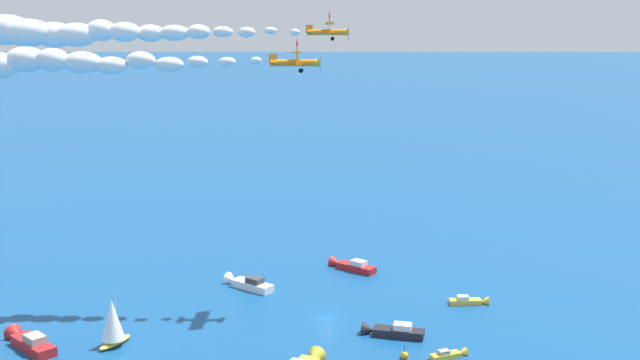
% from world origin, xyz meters
% --- Properties ---
extents(ground_plane, '(2000.00, 2000.00, 0.00)m').
position_xyz_m(ground_plane, '(0.00, 0.00, 0.00)').
color(ground_plane, navy).
extents(motorboat_far_port, '(3.42, 9.89, 2.82)m').
position_xyz_m(motorboat_far_port, '(-4.87, -19.18, 0.76)').
color(motorboat_far_port, white).
rests_on(motorboat_far_port, ground_plane).
extents(motorboat_far_stbd, '(3.26, 9.42, 2.68)m').
position_xyz_m(motorboat_far_stbd, '(-22.88, -9.03, 0.72)').
color(motorboat_far_stbd, '#B21E1E').
rests_on(motorboat_far_stbd, ground_plane).
extents(sailboat_inshore, '(6.11, 3.50, 7.76)m').
position_xyz_m(sailboat_inshore, '(24.68, -20.19, 3.54)').
color(sailboat_inshore, gold).
rests_on(sailboat_inshore, ground_plane).
extents(motorboat_offshore, '(4.95, 6.11, 1.83)m').
position_xyz_m(motorboat_offshore, '(-17.76, 16.35, 0.49)').
color(motorboat_offshore, gold).
rests_on(motorboat_offshore, ground_plane).
extents(motorboat_trailing, '(5.02, 11.05, 3.11)m').
position_xyz_m(motorboat_trailing, '(31.40, -29.99, 0.84)').
color(motorboat_trailing, '#B21E1E').
rests_on(motorboat_trailing, ground_plane).
extents(motorboat_ahead, '(5.15, 4.19, 1.55)m').
position_xyz_m(motorboat_ahead, '(3.01, 21.65, 0.42)').
color(motorboat_ahead, gold).
rests_on(motorboat_ahead, ground_plane).
extents(motorboat_mid_cluster, '(4.98, 9.32, 2.63)m').
position_xyz_m(motorboat_mid_cluster, '(0.75, 11.26, 0.71)').
color(motorboat_mid_cluster, black).
rests_on(motorboat_mid_cluster, ground_plane).
extents(marker_buoy, '(1.10, 1.10, 2.10)m').
position_xyz_m(marker_buoy, '(6.63, 16.48, 0.39)').
color(marker_buoy, orange).
rests_on(marker_buoy, ground_plane).
extents(biplane_lead, '(6.89, 6.95, 3.60)m').
position_xyz_m(biplane_lead, '(-9.37, -5.42, 43.30)').
color(biplane_lead, orange).
extents(wingwalker_lead, '(0.84, 0.56, 1.77)m').
position_xyz_m(wingwalker_lead, '(-9.48, -5.47, 45.49)').
color(wingwalker_lead, red).
extents(smoke_trail_lead, '(29.14, 44.94, 5.46)m').
position_xyz_m(smoke_trail_lead, '(12.25, -40.64, 43.13)').
color(smoke_trail_lead, white).
extents(biplane_wingman, '(6.89, 6.95, 3.60)m').
position_xyz_m(biplane_wingman, '(11.28, 2.28, 39.83)').
color(biplane_wingman, orange).
extents(wingwalker_wingman, '(0.84, 0.56, 1.77)m').
position_xyz_m(wingwalker_wingman, '(11.17, 2.23, 42.01)').
color(wingwalker_wingman, red).
extents(smoke_trail_wingman, '(27.13, 40.70, 4.78)m').
position_xyz_m(smoke_trail_wingman, '(30.78, -29.55, 39.75)').
color(smoke_trail_wingman, white).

